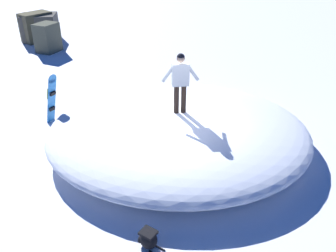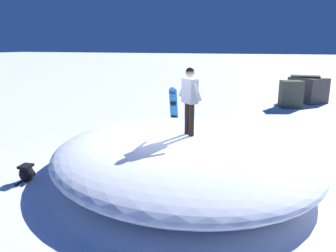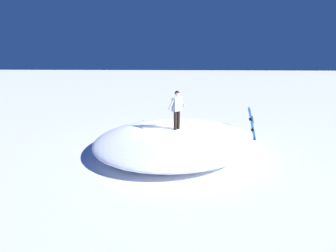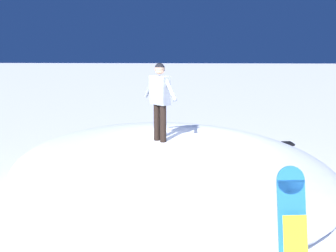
{
  "view_description": "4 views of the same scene",
  "coord_description": "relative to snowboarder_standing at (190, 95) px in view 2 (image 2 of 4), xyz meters",
  "views": [
    {
      "loc": [
        5.33,
        -6.19,
        5.52
      ],
      "look_at": [
        -0.1,
        -0.02,
        0.92
      ],
      "focal_mm": 38.21,
      "sensor_mm": 36.0,
      "label": 1
    },
    {
      "loc": [
        7.44,
        3.1,
        3.19
      ],
      "look_at": [
        -0.5,
        0.08,
        1.1
      ],
      "focal_mm": 35.09,
      "sensor_mm": 36.0,
      "label": 2
    },
    {
      "loc": [
        -0.81,
        10.44,
        3.79
      ],
      "look_at": [
        0.1,
        0.36,
        0.99
      ],
      "focal_mm": 24.39,
      "sensor_mm": 36.0,
      "label": 3
    },
    {
      "loc": [
        -6.88,
        0.03,
        2.8
      ],
      "look_at": [
        -0.07,
        0.57,
        1.25
      ],
      "focal_mm": 32.87,
      "sensor_mm": 36.0,
      "label": 4
    }
  ],
  "objects": [
    {
      "name": "ground",
      "position": [
        0.32,
        -0.73,
        -1.98
      ],
      "size": [
        240.0,
        240.0,
        0.0
      ],
      "primitive_type": "plane",
      "color": "white"
    },
    {
      "name": "rock_outcrop",
      "position": [
        -12.17,
        2.98,
        -1.26
      ],
      "size": [
        3.81,
        2.65,
        1.52
      ],
      "color": "#534F46",
      "rests_on": "ground"
    },
    {
      "name": "snow_mound",
      "position": [
        0.08,
        -0.16,
        -1.5
      ],
      "size": [
        9.83,
        9.74,
        0.96
      ],
      "primitive_type": "ellipsoid",
      "rotation": [
        0.0,
        0.0,
        0.71
      ],
      "color": "white",
      "rests_on": "ground"
    },
    {
      "name": "snowboard_primary_upright",
      "position": [
        -3.69,
        -1.75,
        -1.1
      ],
      "size": [
        0.53,
        0.36,
        1.71
      ],
      "color": "#2672BF",
      "rests_on": "ground"
    },
    {
      "name": "snowboarder_standing",
      "position": [
        0.0,
        0.0,
        0.0
      ],
      "size": [
        0.74,
        0.82,
        1.7
      ],
      "color": "black",
      "rests_on": "snow_mound"
    },
    {
      "name": "backpack_near",
      "position": [
        2.06,
        -3.43,
        -1.77
      ],
      "size": [
        0.57,
        0.36,
        0.42
      ],
      "color": "black",
      "rests_on": "ground"
    }
  ]
}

